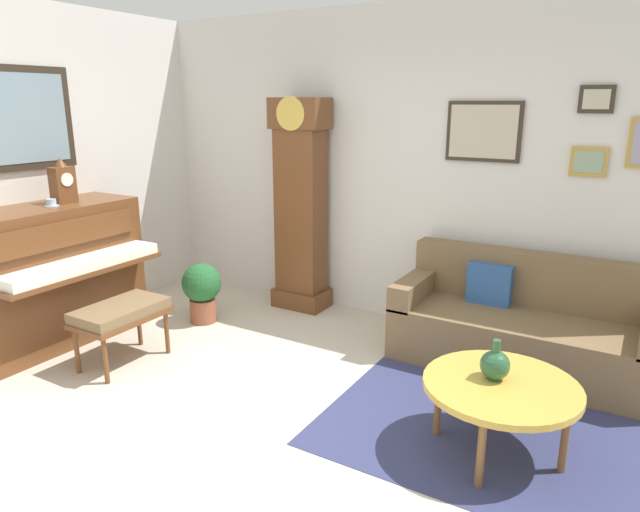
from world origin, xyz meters
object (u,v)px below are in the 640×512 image
piano (54,274)px  coffee_table (501,388)px  couch (523,326)px  mantel_clock (63,183)px  green_jug (495,365)px  grandfather_clock (301,211)px  teacup (51,203)px  potted_plant (202,289)px  piano_bench (121,314)px

piano → coffee_table: size_ratio=1.64×
couch → mantel_clock: 3.89m
green_jug → grandfather_clock: bearing=147.2°
coffee_table → teacup: bearing=-176.0°
potted_plant → teacup: bearing=-129.0°
piano_bench → grandfather_clock: grandfather_clock is taller
grandfather_clock → teacup: grandfather_clock is taller
piano → green_jug: (3.58, 0.31, -0.06)m
couch → green_jug: couch is taller
green_jug → potted_plant: green_jug is taller
piano_bench → green_jug: 2.77m
piano → potted_plant: size_ratio=2.57×
piano_bench → potted_plant: bearing=93.3°
grandfather_clock → coffee_table: size_ratio=2.31×
piano_bench → grandfather_clock: size_ratio=0.34×
couch → teacup: 3.87m
mantel_clock → green_jug: 3.67m
teacup → grandfather_clock: bearing=53.1°
mantel_clock → piano_bench: bearing=-14.5°
piano_bench → teacup: teacup is taller
grandfather_clock → teacup: (-1.29, -1.72, 0.22)m
piano → green_jug: size_ratio=6.00×
piano_bench → green_jug: size_ratio=2.92×
piano → piano_bench: (0.83, -0.03, -0.18)m
grandfather_clock → teacup: bearing=-126.9°
coffee_table → green_jug: green_jug is taller
coffee_table → green_jug: bearing=149.1°
teacup → green_jug: bearing=4.5°
piano_bench → green_jug: green_jug is taller
piano → teacup: (0.05, 0.03, 0.60)m
green_jug → coffee_table: bearing=-30.9°
teacup → potted_plant: size_ratio=0.21×
mantel_clock → teacup: size_ratio=3.28×
potted_plant → mantel_clock: bearing=-136.0°
couch → piano: bearing=-156.2°
piano → green_jug: bearing=5.0°
couch → piano_bench: bearing=-149.5°
green_jug → potted_plant: 2.88m
couch → potted_plant: 2.79m
piano_bench → couch: 3.10m
couch → green_jug: size_ratio=7.92×
coffee_table → teacup: teacup is taller
coffee_table → mantel_clock: size_ratio=2.32×
coffee_table → teacup: (-3.59, -0.25, 0.77)m
piano_bench → grandfather_clock: bearing=74.2°
piano → couch: bearing=23.8°
mantel_clock → potted_plant: (0.78, 0.75, -1.01)m
piano → piano_bench: bearing=-1.9°
couch → potted_plant: couch is taller
couch → potted_plant: bearing=-167.4°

